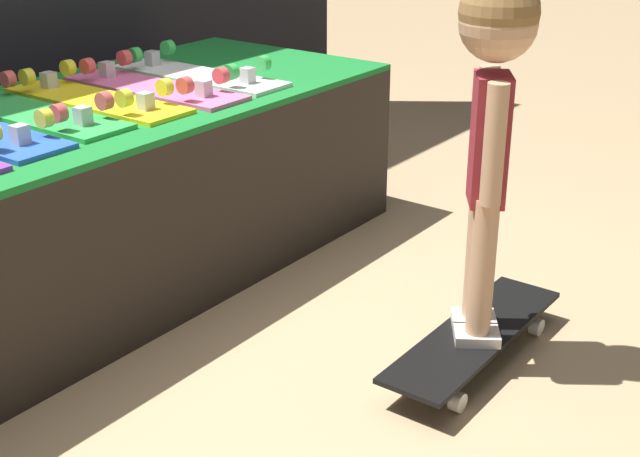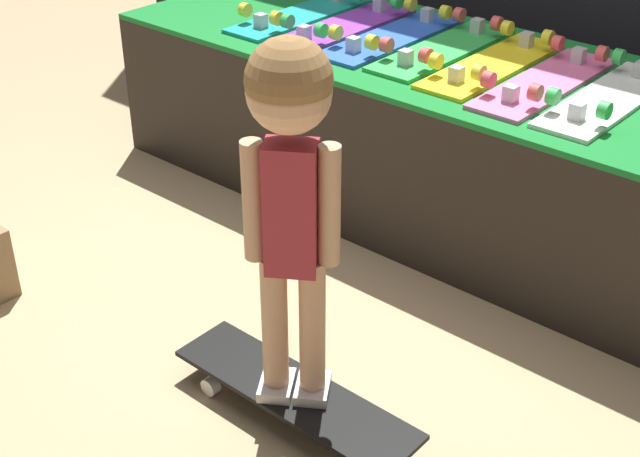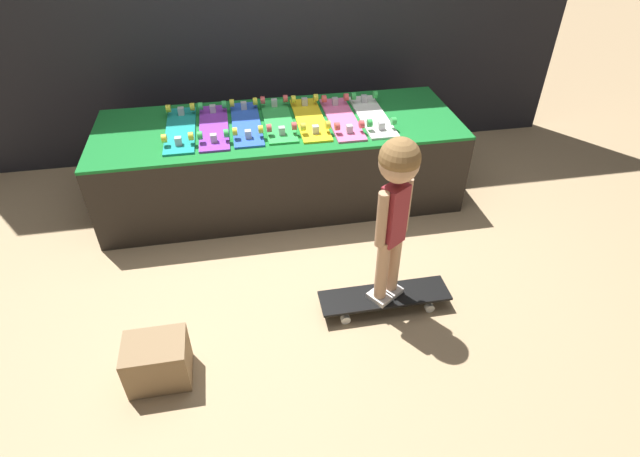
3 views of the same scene
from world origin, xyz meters
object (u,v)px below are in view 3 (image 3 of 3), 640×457
object	(u,v)px
skateboard_teal_on_rack	(180,128)
skateboard_green_on_rack	(278,119)
skateboard_yellow_on_rack	(310,118)
storage_box	(158,361)
child	(396,194)
skateboard_pink_on_rack	(342,117)
skateboard_purple_on_rack	(214,126)
skateboard_white_on_rack	(372,115)
skateboard_on_floor	(384,297)
skateboard_blue_on_rack	(246,122)

from	to	relation	value
skateboard_teal_on_rack	skateboard_green_on_rack	world-z (taller)	same
skateboard_yellow_on_rack	storage_box	size ratio (longest dim) A/B	2.32
child	skateboard_green_on_rack	bearing A→B (deg)	75.51
child	skateboard_yellow_on_rack	bearing A→B (deg)	66.46
skateboard_yellow_on_rack	child	xyz separation A→B (m)	(0.21, -1.24, 0.16)
skateboard_teal_on_rack	skateboard_green_on_rack	distance (m)	0.65
skateboard_pink_on_rack	skateboard_yellow_on_rack	bearing A→B (deg)	171.56
skateboard_pink_on_rack	child	world-z (taller)	child
skateboard_purple_on_rack	skateboard_white_on_rack	xyz separation A→B (m)	(1.08, -0.02, 0.00)
skateboard_purple_on_rack	skateboard_green_on_rack	distance (m)	0.43
skateboard_teal_on_rack	storage_box	bearing A→B (deg)	-94.94
skateboard_pink_on_rack	skateboard_on_floor	xyz separation A→B (m)	(-0.01, -1.21, -0.53)
skateboard_teal_on_rack	storage_box	world-z (taller)	skateboard_teal_on_rack
skateboard_white_on_rack	child	bearing A→B (deg)	-100.42
skateboard_teal_on_rack	child	size ratio (longest dim) A/B	0.71
skateboard_purple_on_rack	child	bearing A→B (deg)	-55.28
skateboard_green_on_rack	storage_box	size ratio (longest dim) A/B	2.32
skateboard_yellow_on_rack	skateboard_white_on_rack	size ratio (longest dim) A/B	1.00
skateboard_teal_on_rack	skateboard_blue_on_rack	xyz separation A→B (m)	(0.43, 0.02, 0.00)
skateboard_teal_on_rack	skateboard_pink_on_rack	bearing A→B (deg)	-1.46
skateboard_white_on_rack	skateboard_on_floor	distance (m)	1.35
skateboard_teal_on_rack	skateboard_pink_on_rack	xyz separation A→B (m)	(1.08, -0.03, 0.00)
skateboard_teal_on_rack	skateboard_blue_on_rack	bearing A→B (deg)	2.08
child	storage_box	size ratio (longest dim) A/B	3.27
skateboard_white_on_rack	skateboard_on_floor	xyz separation A→B (m)	(-0.22, -1.22, -0.53)
skateboard_teal_on_rack	skateboard_white_on_rack	bearing A→B (deg)	-0.91
skateboard_green_on_rack	skateboard_teal_on_rack	bearing A→B (deg)	-177.70
skateboard_on_floor	skateboard_pink_on_rack	bearing A→B (deg)	89.64
skateboard_purple_on_rack	skateboard_pink_on_rack	bearing A→B (deg)	-1.84
skateboard_yellow_on_rack	child	bearing A→B (deg)	-80.46
storage_box	skateboard_white_on_rack	bearing A→B (deg)	46.00
skateboard_blue_on_rack	skateboard_pink_on_rack	distance (m)	0.65
skateboard_green_on_rack	storage_box	xyz separation A→B (m)	(-0.78, -1.53, -0.48)
skateboard_green_on_rack	skateboard_white_on_rack	size ratio (longest dim) A/B	1.00
skateboard_teal_on_rack	skateboard_white_on_rack	world-z (taller)	same
skateboard_teal_on_rack	skateboard_white_on_rack	xyz separation A→B (m)	(1.30, -0.02, 0.00)
child	skateboard_teal_on_rack	bearing A→B (deg)	97.87
skateboard_green_on_rack	skateboard_white_on_rack	xyz separation A→B (m)	(0.65, -0.05, 0.00)
skateboard_on_floor	skateboard_teal_on_rack	bearing A→B (deg)	130.95
skateboard_teal_on_rack	skateboard_green_on_rack	xyz separation A→B (m)	(0.65, 0.03, 0.00)
skateboard_teal_on_rack	skateboard_white_on_rack	distance (m)	1.30
skateboard_pink_on_rack	child	size ratio (longest dim) A/B	0.71
skateboard_green_on_rack	child	size ratio (longest dim) A/B	0.71
skateboard_blue_on_rack	skateboard_white_on_rack	size ratio (longest dim) A/B	1.00
skateboard_yellow_on_rack	skateboard_pink_on_rack	distance (m)	0.22
skateboard_blue_on_rack	child	size ratio (longest dim) A/B	0.71
storage_box	skateboard_yellow_on_rack	bearing A→B (deg)	56.51
skateboard_pink_on_rack	skateboard_white_on_rack	size ratio (longest dim) A/B	1.00
skateboard_teal_on_rack	skateboard_yellow_on_rack	size ratio (longest dim) A/B	1.00
skateboard_pink_on_rack	skateboard_purple_on_rack	bearing A→B (deg)	178.16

